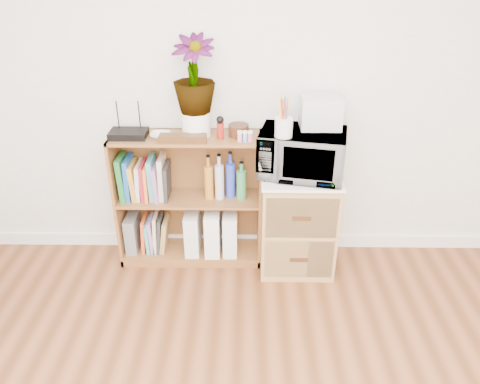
{
  "coord_description": "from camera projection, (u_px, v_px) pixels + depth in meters",
  "views": [
    {
      "loc": [
        0.04,
        -0.75,
        2.05
      ],
      "look_at": [
        0.0,
        1.95,
        0.62
      ],
      "focal_mm": 35.0,
      "sensor_mm": 36.0,
      "label": 1
    }
  ],
  "objects": [
    {
      "name": "small_appliance",
      "position": [
        321.0,
        112.0,
        2.95
      ],
      "size": [
        0.25,
        0.21,
        0.2
      ],
      "primitive_type": "cube",
      "color": "silver",
      "rests_on": "microwave"
    },
    {
      "name": "bookshelf",
      "position": [
        190.0,
        200.0,
        3.26
      ],
      "size": [
        1.0,
        0.3,
        0.95
      ],
      "primitive_type": "cube",
      "color": "brown",
      "rests_on": "ground"
    },
    {
      "name": "wicker_unit",
      "position": [
        297.0,
        222.0,
        3.25
      ],
      "size": [
        0.5,
        0.45,
        0.7
      ],
      "primitive_type": "cube",
      "color": "#9E7542",
      "rests_on": "ground"
    },
    {
      "name": "magazine_holder_mid",
      "position": [
        213.0,
        230.0,
        3.36
      ],
      "size": [
        0.11,
        0.27,
        0.33
      ],
      "primitive_type": "cube",
      "color": "white",
      "rests_on": "bookshelf"
    },
    {
      "name": "plant_pot",
      "position": [
        196.0,
        124.0,
        3.02
      ],
      "size": [
        0.18,
        0.18,
        0.16
      ],
      "primitive_type": "cylinder",
      "color": "white",
      "rests_on": "bookshelf"
    },
    {
      "name": "kokeshi_doll",
      "position": [
        220.0,
        131.0,
        2.98
      ],
      "size": [
        0.05,
        0.05,
        0.1
      ],
      "primitive_type": "cylinder",
      "color": "maroon",
      "rests_on": "bookshelf"
    },
    {
      "name": "file_box",
      "position": [
        133.0,
        232.0,
        3.4
      ],
      "size": [
        0.08,
        0.21,
        0.27
      ],
      "primitive_type": "cube",
      "color": "slate",
      "rests_on": "bookshelf"
    },
    {
      "name": "potted_plant",
      "position": [
        194.0,
        75.0,
        2.87
      ],
      "size": [
        0.27,
        0.27,
        0.48
      ],
      "primitive_type": "imported",
      "color": "#3C702C",
      "rests_on": "plant_pot"
    },
    {
      "name": "liquor_bottles",
      "position": [
        225.0,
        178.0,
        3.18
      ],
      "size": [
        0.29,
        0.07,
        0.32
      ],
      "color": "#B67222",
      "rests_on": "bookshelf"
    },
    {
      "name": "router",
      "position": [
        129.0,
        134.0,
        3.02
      ],
      "size": [
        0.24,
        0.16,
        0.04
      ],
      "primitive_type": "cube",
      "color": "black",
      "rests_on": "bookshelf"
    },
    {
      "name": "microwave",
      "position": [
        302.0,
        153.0,
        2.99
      ],
      "size": [
        0.6,
        0.46,
        0.3
      ],
      "primitive_type": "imported",
      "rotation": [
        0.0,
        0.0,
        -0.2
      ],
      "color": "silver",
      "rests_on": "wicker_unit"
    },
    {
      "name": "magazine_holder_right",
      "position": [
        230.0,
        231.0,
        3.37
      ],
      "size": [
        0.1,
        0.25,
        0.32
      ],
      "primitive_type": "cube",
      "color": "white",
      "rests_on": "bookshelf"
    },
    {
      "name": "white_bowl",
      "position": [
        160.0,
        135.0,
        3.01
      ],
      "size": [
        0.13,
        0.13,
        0.03
      ],
      "primitive_type": "imported",
      "color": "silver",
      "rests_on": "bookshelf"
    },
    {
      "name": "paint_jars",
      "position": [
        245.0,
        137.0,
        2.94
      ],
      "size": [
        0.12,
        0.04,
        0.06
      ],
      "primitive_type": "cube",
      "color": "#D37582",
      "rests_on": "bookshelf"
    },
    {
      "name": "skirting_board",
      "position": [
        240.0,
        240.0,
        3.58
      ],
      "size": [
        4.0,
        0.02,
        0.1
      ],
      "primitive_type": "cube",
      "color": "white",
      "rests_on": "ground"
    },
    {
      "name": "pen_cup",
      "position": [
        284.0,
        127.0,
        2.82
      ],
      "size": [
        0.11,
        0.11,
        0.12
      ],
      "primitive_type": "cylinder",
      "color": "silver",
      "rests_on": "microwave"
    },
    {
      "name": "lower_books",
      "position": [
        155.0,
        233.0,
        3.39
      ],
      "size": [
        0.2,
        0.19,
        0.29
      ],
      "color": "#C94E23",
      "rests_on": "bookshelf"
    },
    {
      "name": "magazine_holder_left",
      "position": [
        193.0,
        231.0,
        3.37
      ],
      "size": [
        0.1,
        0.25,
        0.31
      ],
      "primitive_type": "cube",
      "color": "silver",
      "rests_on": "bookshelf"
    },
    {
      "name": "trinket_box",
      "position": [
        183.0,
        138.0,
        2.94
      ],
      "size": [
        0.3,
        0.07,
        0.05
      ],
      "primitive_type": "cube",
      "color": "#3B2210",
      "rests_on": "bookshelf"
    },
    {
      "name": "wooden_bowl",
      "position": [
        239.0,
        130.0,
        3.03
      ],
      "size": [
        0.13,
        0.13,
        0.08
      ],
      "primitive_type": "cylinder",
      "color": "#371C0F",
      "rests_on": "bookshelf"
    },
    {
      "name": "cookbooks",
      "position": [
        145.0,
        179.0,
        3.19
      ],
      "size": [
        0.34,
        0.2,
        0.31
      ],
      "color": "#1C6B2D",
      "rests_on": "bookshelf"
    }
  ]
}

